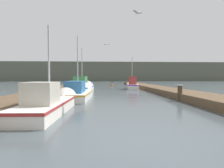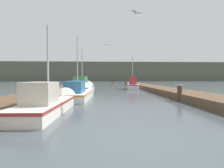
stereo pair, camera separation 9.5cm
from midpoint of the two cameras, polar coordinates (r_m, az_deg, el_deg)
The scene contains 13 objects.
ground_plane at distance 4.31m, azimuth 9.22°, elevation -18.46°, with size 200.00×200.00×0.00m.
dock_left at distance 20.47m, azimuth -15.52°, elevation -1.51°, with size 2.49×40.00×0.47m.
dock_right at distance 20.91m, azimuth 14.04°, elevation -1.42°, with size 2.49×40.00×0.47m.
distant_shore_ridge at distance 77.85m, azimuth -2.44°, elevation 3.93°, with size 120.00×16.00×7.81m.
fishing_boat_0 at distance 8.37m, azimuth -19.37°, elevation -5.69°, with size 1.57×5.57×4.16m.
fishing_boat_1 at distance 13.32m, azimuth -10.96°, elevation -2.77°, with size 1.96×5.94×5.07m.
fishing_boat_2 at distance 17.63m, azimuth -9.73°, elevation -1.22°, with size 2.16×4.79×4.93m.
fishing_boat_3 at distance 23.15m, azimuth 6.43°, elevation -0.33°, with size 1.83×5.01×4.56m.
mooring_piling_0 at distance 12.12m, azimuth 21.08°, elevation -2.68°, with size 0.34×0.34×1.04m.
mooring_piling_1 at distance 27.84m, azimuth 7.24°, elevation 0.04°, with size 0.26×0.26×0.97m.
channel_buoy at distance 31.13m, azimuth -0.11°, elevation -0.38°, with size 0.45×0.45×0.95m.
seagull_lead at distance 17.00m, azimuth -1.91°, elevation 12.74°, with size 0.56×0.31×0.12m.
seagull_1 at distance 9.19m, azimuth 8.09°, elevation 22.05°, with size 0.52×0.41×0.12m.
Camera 1 is at (-0.92, -3.94, 1.52)m, focal length 28.00 mm.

